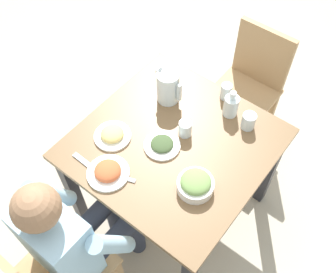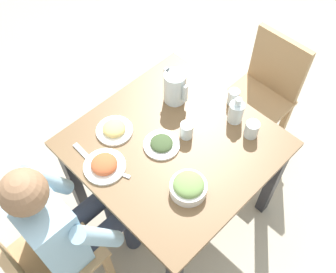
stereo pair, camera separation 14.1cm
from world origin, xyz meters
The scene contains 16 objects.
ground_plane centered at (0.00, 0.00, 0.00)m, with size 8.00×8.00×0.00m, color #B7AD99.
dining_table centered at (0.00, 0.00, 0.64)m, with size 0.94×0.94×0.76m.
chair_near centered at (-0.09, -0.84, 0.50)m, with size 0.40×0.40×0.88m.
chair_far centered at (0.00, 0.84, 0.50)m, with size 0.40×0.40×0.88m.
diner_near centered at (-0.09, -0.63, 0.64)m, with size 0.48×0.53×1.17m.
water_pitcher centered at (-0.20, 0.21, 0.85)m, with size 0.16×0.12×0.19m.
salad_bowl centered at (0.24, -0.15, 0.80)m, with size 0.18×0.18×0.09m.
plate_dolmas centered at (-0.03, -0.06, 0.77)m, with size 0.19×0.19×0.04m.
plate_rice_curry centered at (-0.14, -0.34, 0.78)m, with size 0.21×0.21×0.06m.
plate_fries centered at (-0.27, -0.17, 0.78)m, with size 0.19×0.19×0.05m.
water_glass_far_right centered at (0.24, 0.32, 0.80)m, with size 0.07×0.07×0.09m, color silver.
water_glass_by_pitcher centered at (0.04, 0.42, 0.81)m, with size 0.06×0.06×0.09m, color silver.
water_glass_near_left centered at (0.01, 0.08, 0.80)m, with size 0.07×0.07×0.09m, color silver.
oil_carafe centered at (0.12, 0.34, 0.81)m, with size 0.08×0.08×0.16m.
fork_near centered at (-0.26, -0.37, 0.76)m, with size 0.17×0.03×0.01m, color silver.
knife_near centered at (-0.09, -0.33, 0.76)m, with size 0.18×0.02×0.01m, color silver.
Camera 2 is at (0.78, -0.83, 2.41)m, focal length 41.94 mm.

